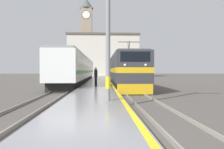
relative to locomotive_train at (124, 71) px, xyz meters
The scene contains 10 objects.
ground_plane 11.76m from the locomotive_train, 105.02° to the left, with size 200.00×200.00×0.00m, color #514C47.
platform 7.11m from the locomotive_train, 115.84° to the left, with size 3.31×140.00×0.43m.
rail_track_near 6.49m from the locomotive_train, 90.00° to the left, with size 2.83×140.00×0.16m.
rail_track_far 8.95m from the locomotive_train, 134.75° to the left, with size 2.83×140.00×0.16m.
locomotive_train is the anchor object (origin of this frame).
passenger_train 11.87m from the locomotive_train, 121.27° to the left, with size 2.92×34.27×3.99m.
catenary_mast 14.48m from the locomotive_train, 98.67° to the right, with size 2.55×0.25×8.21m.
person_on_platform 4.49m from the locomotive_train, 135.30° to the right, with size 0.34×0.34×1.84m.
clock_tower 56.30m from the locomotive_train, 98.53° to the left, with size 4.86×4.86×27.75m.
station_building 43.36m from the locomotive_train, 92.92° to the left, with size 21.60×10.10×12.89m.
Camera 1 is at (0.46, -6.13, 1.93)m, focal length 35.00 mm.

